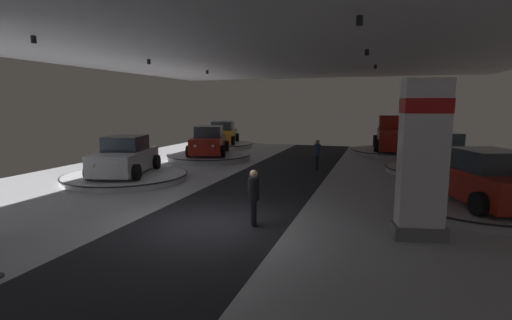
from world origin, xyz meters
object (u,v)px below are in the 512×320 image
at_px(display_car_far_left, 209,142).
at_px(display_car_far_right, 438,152).
at_px(visitor_walking_near, 254,194).
at_px(display_platform_far_right, 437,170).
at_px(brand_sign_pylon, 423,158).
at_px(display_platform_mid_right, 480,206).
at_px(display_platform_deep_left, 223,145).
at_px(display_platform_far_left, 209,157).
at_px(display_platform_deep_right, 393,151).
at_px(display_car_mid_left, 125,157).
at_px(visitor_walking_far, 317,153).
at_px(display_platform_mid_left, 126,176).
at_px(pickup_truck_deep_right, 394,136).
at_px(display_car_deep_left, 223,133).
at_px(display_car_mid_right, 483,179).

bearing_deg(display_car_far_left, display_car_far_right, -3.22).
bearing_deg(display_car_far_right, visitor_walking_near, -119.48).
xyz_separation_m(display_platform_far_right, display_car_far_left, (-12.73, 0.74, 0.96)).
height_order(brand_sign_pylon, display_platform_mid_right, brand_sign_pylon).
relative_size(display_platform_deep_left, display_platform_far_left, 0.93).
relative_size(display_platform_deep_right, display_platform_far_right, 1.15).
height_order(display_car_mid_left, visitor_walking_far, display_car_mid_left).
bearing_deg(display_platform_deep_left, display_platform_far_left, -74.22).
distance_m(brand_sign_pylon, display_car_mid_left, 12.67).
bearing_deg(display_platform_deep_left, display_platform_deep_right, 1.23).
bearing_deg(visitor_walking_far, display_platform_far_left, 166.22).
distance_m(display_platform_mid_right, display_platform_mid_left, 14.03).
relative_size(display_platform_deep_left, display_platform_far_right, 0.97).
relative_size(pickup_truck_deep_right, display_car_far_left, 1.18).
height_order(pickup_truck_deep_right, display_platform_mid_left, pickup_truck_deep_right).
distance_m(display_car_far_left, visitor_walking_far, 7.14).
height_order(display_car_deep_left, display_car_far_right, display_car_deep_left).
bearing_deg(display_platform_far_right, pickup_truck_deep_right, 103.66).
height_order(pickup_truck_deep_right, display_platform_far_left, pickup_truck_deep_right).
xyz_separation_m(brand_sign_pylon, display_platform_deep_left, (-12.79, 17.43, -1.88)).
bearing_deg(display_platform_far_left, display_car_far_left, 107.88).
distance_m(brand_sign_pylon, display_platform_far_right, 10.59).
height_order(brand_sign_pylon, display_car_deep_left, brand_sign_pylon).
distance_m(display_platform_far_right, visitor_walking_near, 12.25).
relative_size(display_platform_deep_right, display_car_mid_left, 1.25).
bearing_deg(display_car_mid_left, display_platform_far_left, 82.13).
height_order(display_car_deep_left, display_car_mid_right, display_car_deep_left).
height_order(display_platform_deep_right, display_car_mid_right, display_car_mid_right).
xyz_separation_m(pickup_truck_deep_right, display_car_far_left, (-10.85, -7.01, -0.09)).
relative_size(pickup_truck_deep_right, display_car_deep_left, 1.19).
xyz_separation_m(display_platform_deep_right, pickup_truck_deep_right, (-0.01, 0.32, 1.06)).
distance_m(brand_sign_pylon, display_car_far_left, 15.58).
relative_size(display_platform_deep_right, display_platform_mid_left, 1.03).
relative_size(display_car_far_left, display_car_mid_left, 1.00).
relative_size(display_platform_mid_right, display_car_mid_left, 1.07).
xyz_separation_m(display_car_far_right, display_car_mid_right, (0.38, -7.04, 0.00)).
relative_size(visitor_walking_near, visitor_walking_far, 1.00).
bearing_deg(display_platform_mid_right, display_car_far_right, 93.01).
distance_m(display_platform_deep_left, display_platform_far_left, 6.70).
xyz_separation_m(display_platform_mid_right, display_car_mid_left, (-14.01, 0.90, 0.86)).
distance_m(display_car_deep_left, display_platform_far_left, 6.79).
bearing_deg(display_platform_deep_right, display_car_mid_left, -131.09).
relative_size(display_platform_deep_right, display_car_far_right, 1.25).
distance_m(display_platform_deep_right, display_platform_mid_right, 14.58).
xyz_separation_m(display_car_far_right, display_platform_mid_right, (0.37, -7.01, -0.89)).
relative_size(display_car_far_right, display_car_mid_right, 1.00).
distance_m(display_car_far_left, display_platform_mid_left, 6.99).
bearing_deg(brand_sign_pylon, visitor_walking_far, 113.60).
distance_m(display_car_deep_left, display_car_mid_left, 13.30).
bearing_deg(pickup_truck_deep_right, brand_sign_pylon, -89.58).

